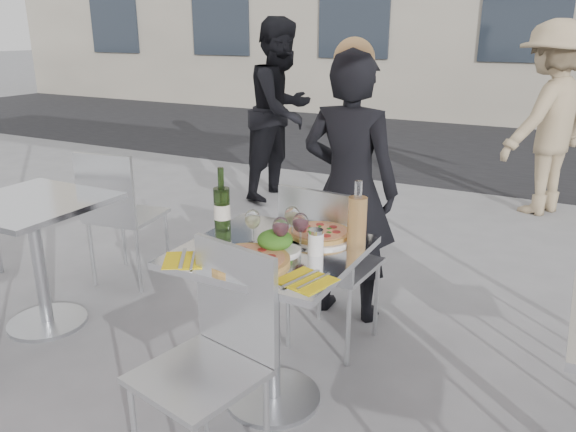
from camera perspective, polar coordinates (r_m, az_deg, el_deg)
The scene contains 22 objects.
ground at distance 2.73m, azimuth -1.54°, elevation -18.08°, with size 80.00×80.00×0.00m, color slate.
street_asphalt at distance 8.63m, azimuth 20.19°, elevation 6.47°, with size 24.00×5.00×0.00m, color black.
main_table at distance 2.45m, azimuth -1.65°, elevation -7.90°, with size 0.72×0.72×0.75m.
side_table_left at distance 3.39m, azimuth -24.32°, elevation -1.95°, with size 0.72×0.72×0.75m.
chair_far at distance 2.85m, azimuth 3.87°, elevation -4.04°, with size 0.44×0.45×0.91m.
chair_near at distance 2.13m, azimuth -7.32°, elevation -12.88°, with size 0.48×0.49×0.88m.
side_chair_lfar at distance 3.77m, azimuth -16.91°, elevation 0.83°, with size 0.47×0.48×0.91m.
woman_diner at distance 3.19m, azimuth 6.26°, elevation 2.75°, with size 0.56×0.37×1.54m, color black.
pedestrian_a at distance 5.58m, azimuth -0.64°, elevation 10.66°, with size 0.85×0.66×1.74m, color black.
pedestrian_b at distance 5.61m, azimuth 24.92°, elevation 8.88°, with size 1.11×0.64×1.72m, color tan.
pizza_near at distance 2.23m, azimuth -4.06°, elevation -4.44°, with size 0.33×0.33×0.02m.
pizza_far at distance 2.49m, azimuth 3.21°, elevation -1.85°, with size 0.32×0.32×0.03m.
salad_plate at distance 2.34m, azimuth -1.31°, elevation -2.65°, with size 0.22×0.22×0.09m.
wine_bottle at distance 2.56m, azimuth -6.73°, elevation 0.97°, with size 0.07×0.08×0.29m.
carafe at distance 2.36m, azimuth 7.03°, elevation -0.50°, with size 0.08×0.08×0.29m.
sugar_shaker at distance 2.29m, azimuth 2.84°, elevation -2.66°, with size 0.06×0.06×0.11m.
wineglass_white_a at distance 2.37m, azimuth -3.61°, elevation -0.46°, with size 0.07×0.07×0.16m.
wineglass_white_b at distance 2.41m, azimuth 0.42°, elevation -0.10°, with size 0.07×0.07×0.16m.
wineglass_red_a at distance 2.28m, azimuth -0.76°, elevation -1.25°, with size 0.07×0.07×0.16m.
wineglass_red_b at distance 2.33m, azimuth 1.28°, elevation -0.81°, with size 0.07×0.07×0.16m.
napkin_left at distance 2.28m, azimuth -10.25°, elevation -4.39°, with size 0.25×0.25×0.01m.
napkin_right at distance 2.07m, azimuth 1.85°, elevation -6.52°, with size 0.22×0.22×0.01m.
Camera 1 is at (1.09, -1.91, 1.63)m, focal length 35.00 mm.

